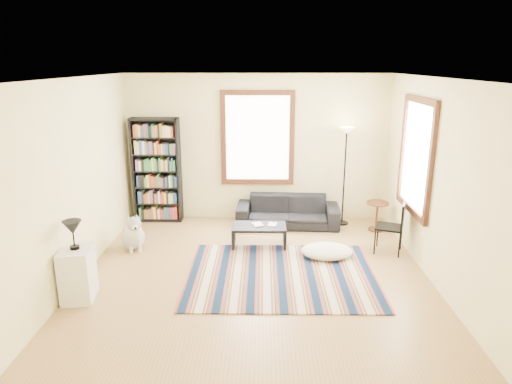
{
  "coord_description": "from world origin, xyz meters",
  "views": [
    {
      "loc": [
        0.1,
        -6.14,
        3.01
      ],
      "look_at": [
        0.0,
        0.5,
        1.1
      ],
      "focal_mm": 32.0,
      "sensor_mm": 36.0,
      "label": 1
    }
  ],
  "objects_px": {
    "floor_lamp": "(344,177)",
    "bookshelf": "(157,170)",
    "white_cabinet": "(78,274)",
    "floor_cushion": "(327,251)",
    "folding_chair": "(389,227)",
    "sofa": "(288,211)",
    "side_table": "(377,216)",
    "dog": "(133,231)",
    "coffee_table": "(259,236)"
  },
  "relations": [
    {
      "from": "coffee_table",
      "to": "floor_cushion",
      "type": "relative_size",
      "value": 1.11
    },
    {
      "from": "sofa",
      "to": "dog",
      "type": "relative_size",
      "value": 3.15
    },
    {
      "from": "floor_lamp",
      "to": "side_table",
      "type": "height_order",
      "value": "floor_lamp"
    },
    {
      "from": "white_cabinet",
      "to": "floor_lamp",
      "type": "bearing_deg",
      "value": 29.32
    },
    {
      "from": "floor_lamp",
      "to": "bookshelf",
      "type": "bearing_deg",
      "value": 177.26
    },
    {
      "from": "bookshelf",
      "to": "floor_lamp",
      "type": "relative_size",
      "value": 1.08
    },
    {
      "from": "coffee_table",
      "to": "folding_chair",
      "type": "height_order",
      "value": "folding_chair"
    },
    {
      "from": "side_table",
      "to": "dog",
      "type": "relative_size",
      "value": 0.89
    },
    {
      "from": "dog",
      "to": "sofa",
      "type": "bearing_deg",
      "value": -1.01
    },
    {
      "from": "floor_cushion",
      "to": "folding_chair",
      "type": "bearing_deg",
      "value": 12.31
    },
    {
      "from": "floor_cushion",
      "to": "side_table",
      "type": "relative_size",
      "value": 1.51
    },
    {
      "from": "floor_cushion",
      "to": "side_table",
      "type": "height_order",
      "value": "side_table"
    },
    {
      "from": "floor_lamp",
      "to": "side_table",
      "type": "xyz_separation_m",
      "value": [
        0.57,
        -0.34,
        -0.66
      ]
    },
    {
      "from": "sofa",
      "to": "side_table",
      "type": "relative_size",
      "value": 3.55
    },
    {
      "from": "floor_lamp",
      "to": "dog",
      "type": "bearing_deg",
      "value": -161.25
    },
    {
      "from": "sofa",
      "to": "dog",
      "type": "distance_m",
      "value": 2.87
    },
    {
      "from": "folding_chair",
      "to": "dog",
      "type": "bearing_deg",
      "value": -160.74
    },
    {
      "from": "floor_lamp",
      "to": "folding_chair",
      "type": "bearing_deg",
      "value": -68.76
    },
    {
      "from": "sofa",
      "to": "coffee_table",
      "type": "xyz_separation_m",
      "value": [
        -0.53,
        -1.01,
        -0.1
      ]
    },
    {
      "from": "floor_cushion",
      "to": "white_cabinet",
      "type": "distance_m",
      "value": 3.69
    },
    {
      "from": "folding_chair",
      "to": "white_cabinet",
      "type": "xyz_separation_m",
      "value": [
        -4.45,
        -1.58,
        -0.08
      ]
    },
    {
      "from": "floor_lamp",
      "to": "white_cabinet",
      "type": "distance_m",
      "value": 4.93
    },
    {
      "from": "bookshelf",
      "to": "folding_chair",
      "type": "bearing_deg",
      "value": -20.36
    },
    {
      "from": "side_table",
      "to": "folding_chair",
      "type": "relative_size",
      "value": 0.63
    },
    {
      "from": "floor_lamp",
      "to": "white_cabinet",
      "type": "xyz_separation_m",
      "value": [
        -3.93,
        -2.93,
        -0.58
      ]
    },
    {
      "from": "floor_lamp",
      "to": "folding_chair",
      "type": "xyz_separation_m",
      "value": [
        0.52,
        -1.34,
        -0.5
      ]
    },
    {
      "from": "sofa",
      "to": "folding_chair",
      "type": "xyz_separation_m",
      "value": [
        1.57,
        -1.24,
        0.15
      ]
    },
    {
      "from": "floor_cushion",
      "to": "side_table",
      "type": "xyz_separation_m",
      "value": [
        1.07,
        1.22,
        0.17
      ]
    },
    {
      "from": "floor_cushion",
      "to": "dog",
      "type": "distance_m",
      "value": 3.2
    },
    {
      "from": "sofa",
      "to": "dog",
      "type": "xyz_separation_m",
      "value": [
        -2.63,
        -1.15,
        0.02
      ]
    },
    {
      "from": "floor_lamp",
      "to": "sofa",
      "type": "bearing_deg",
      "value": -174.57
    },
    {
      "from": "sofa",
      "to": "white_cabinet",
      "type": "distance_m",
      "value": 4.03
    },
    {
      "from": "floor_cushion",
      "to": "floor_lamp",
      "type": "xyz_separation_m",
      "value": [
        0.5,
        1.57,
        0.83
      ]
    },
    {
      "from": "coffee_table",
      "to": "sofa",
      "type": "bearing_deg",
      "value": 62.25
    },
    {
      "from": "bookshelf",
      "to": "floor_lamp",
      "type": "distance_m",
      "value": 3.56
    },
    {
      "from": "bookshelf",
      "to": "white_cabinet",
      "type": "xyz_separation_m",
      "value": [
        -0.38,
        -3.1,
        -0.65
      ]
    },
    {
      "from": "coffee_table",
      "to": "floor_lamp",
      "type": "distance_m",
      "value": 2.08
    },
    {
      "from": "floor_cushion",
      "to": "folding_chair",
      "type": "distance_m",
      "value": 1.1
    },
    {
      "from": "floor_cushion",
      "to": "sofa",
      "type": "bearing_deg",
      "value": 110.52
    },
    {
      "from": "coffee_table",
      "to": "white_cabinet",
      "type": "distance_m",
      "value": 2.97
    },
    {
      "from": "white_cabinet",
      "to": "bookshelf",
      "type": "bearing_deg",
      "value": 75.72
    },
    {
      "from": "floor_lamp",
      "to": "folding_chair",
      "type": "height_order",
      "value": "floor_lamp"
    },
    {
      "from": "folding_chair",
      "to": "floor_cushion",
      "type": "bearing_deg",
      "value": -147.17
    },
    {
      "from": "sofa",
      "to": "side_table",
      "type": "xyz_separation_m",
      "value": [
        1.62,
        -0.24,
        -0.01
      ]
    },
    {
      "from": "bookshelf",
      "to": "coffee_table",
      "type": "height_order",
      "value": "bookshelf"
    },
    {
      "from": "floor_cushion",
      "to": "floor_lamp",
      "type": "relative_size",
      "value": 0.44
    },
    {
      "from": "side_table",
      "to": "dog",
      "type": "height_order",
      "value": "dog"
    },
    {
      "from": "floor_lamp",
      "to": "folding_chair",
      "type": "distance_m",
      "value": 1.52
    },
    {
      "from": "floor_cushion",
      "to": "floor_lamp",
      "type": "distance_m",
      "value": 1.84
    },
    {
      "from": "floor_cushion",
      "to": "coffee_table",
      "type": "bearing_deg",
      "value": 157.27
    }
  ]
}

